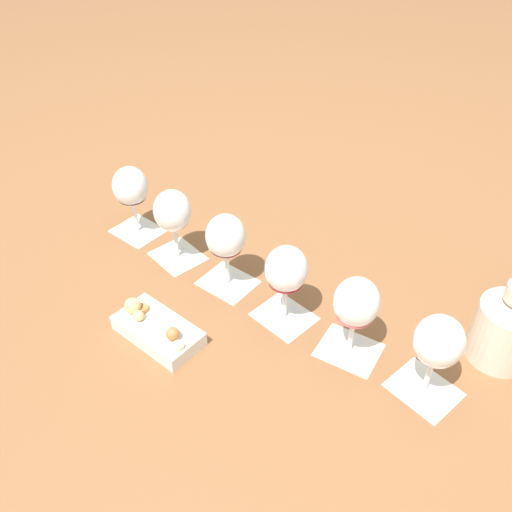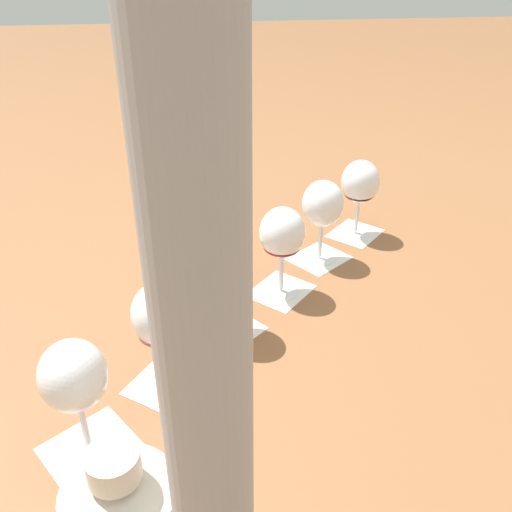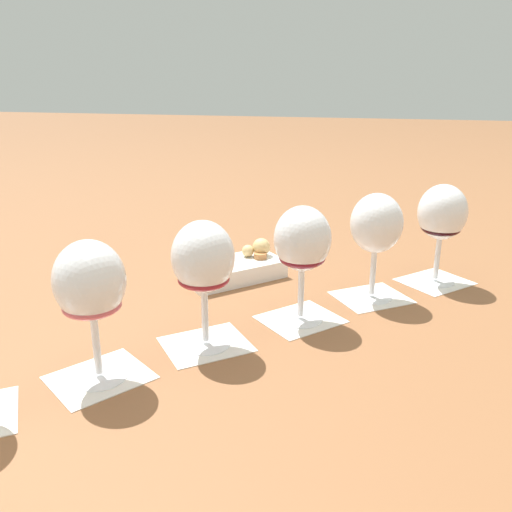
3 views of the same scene
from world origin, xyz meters
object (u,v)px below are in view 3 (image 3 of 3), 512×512
at_px(wine_glass_2, 203,262).
at_px(wine_glass_3, 302,244).
at_px(wine_glass_1, 90,287).
at_px(snack_dish, 235,268).
at_px(wine_glass_4, 376,228).
at_px(wine_glass_5, 442,217).

bearing_deg(wine_glass_2, wine_glass_3, 43.46).
relative_size(wine_glass_1, wine_glass_2, 1.00).
bearing_deg(snack_dish, wine_glass_1, -101.32).
height_order(wine_glass_2, snack_dish, wine_glass_2).
xyz_separation_m(wine_glass_2, wine_glass_4, (0.22, 0.22, -0.00)).
relative_size(wine_glass_1, wine_glass_4, 1.00).
bearing_deg(wine_glass_4, snack_dish, 171.65).
xyz_separation_m(wine_glass_2, snack_dish, (-0.03, 0.26, -0.10)).
xyz_separation_m(wine_glass_1, wine_glass_5, (0.43, 0.43, -0.00)).
relative_size(wine_glass_3, wine_glass_4, 1.00).
bearing_deg(wine_glass_1, wine_glass_2, 47.75).
relative_size(wine_glass_2, wine_glass_4, 1.00).
bearing_deg(wine_glass_5, snack_dish, -169.91).
distance_m(wine_glass_2, snack_dish, 0.28).
xyz_separation_m(wine_glass_3, wine_glass_5, (0.21, 0.21, -0.00)).
relative_size(wine_glass_1, snack_dish, 0.92).
bearing_deg(wine_glass_1, wine_glass_5, 45.12).
height_order(wine_glass_1, wine_glass_4, same).
bearing_deg(wine_glass_1, wine_glass_3, 45.55).
bearing_deg(wine_glass_2, wine_glass_4, 45.23).
bearing_deg(wine_glass_5, wine_glass_3, -135.32).
bearing_deg(wine_glass_2, snack_dish, 96.14).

